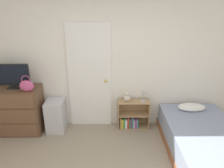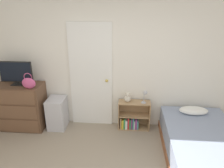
% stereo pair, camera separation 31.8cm
% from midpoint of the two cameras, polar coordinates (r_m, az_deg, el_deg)
% --- Properties ---
extents(wall_back, '(10.00, 0.06, 2.55)m').
position_cam_midpoint_polar(wall_back, '(4.07, 0.94, 5.55)').
color(wall_back, white).
rests_on(wall_back, ground_plane).
extents(door_closed, '(0.80, 0.09, 2.02)m').
position_cam_midpoint_polar(door_closed, '(4.14, -3.32, 1.89)').
color(door_closed, white).
rests_on(door_closed, ground_plane).
extents(dresser, '(0.85, 0.49, 0.90)m').
position_cam_midpoint_polar(dresser, '(4.52, -20.63, -5.50)').
color(dresser, brown).
rests_on(dresser, ground_plane).
extents(tv, '(0.61, 0.16, 0.45)m').
position_cam_midpoint_polar(tv, '(4.29, -21.89, 2.72)').
color(tv, black).
rests_on(tv, dresser).
extents(handbag, '(0.25, 0.10, 0.29)m').
position_cam_midpoint_polar(handbag, '(4.06, -18.88, 0.24)').
color(handbag, '#C64C7F').
rests_on(handbag, dresser).
extents(storage_bin, '(0.33, 0.40, 0.61)m').
position_cam_midpoint_polar(storage_bin, '(4.39, -12.09, -7.46)').
color(storage_bin, silver).
rests_on(storage_bin, ground_plane).
extents(bookshelf, '(0.61, 0.24, 0.57)m').
position_cam_midpoint_polar(bookshelf, '(4.34, 7.31, -8.82)').
color(bookshelf, tan).
rests_on(bookshelf, ground_plane).
extents(teddy_bear, '(0.13, 0.13, 0.20)m').
position_cam_midpoint_polar(teddy_bear, '(4.13, 6.29, -3.60)').
color(teddy_bear, beige).
rests_on(teddy_bear, bookshelf).
extents(desk_lamp, '(0.10, 0.10, 0.26)m').
position_cam_midpoint_polar(desk_lamp, '(4.08, 10.80, -2.70)').
color(desk_lamp, '#B2B2B7').
rests_on(desk_lamp, bookshelf).
extents(bed, '(1.14, 1.85, 0.57)m').
position_cam_midpoint_polar(bed, '(3.90, 24.77, -14.54)').
color(bed, brown).
rests_on(bed, ground_plane).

